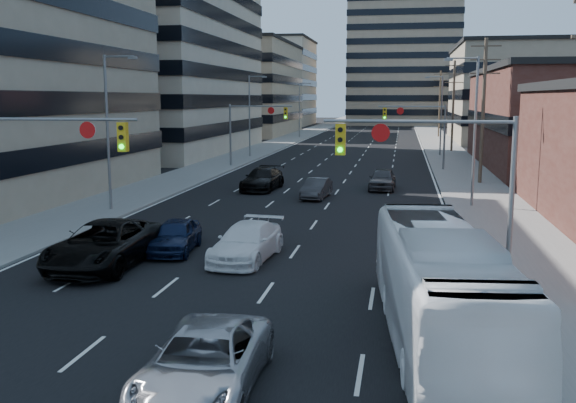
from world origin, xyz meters
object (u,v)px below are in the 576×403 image
(black_pickup, at_px, (105,245))
(transit_bus, at_px, (440,286))
(silver_suv, at_px, (204,362))
(white_van, at_px, (247,242))
(sedan_blue, at_px, (175,236))

(black_pickup, relative_size, transit_bus, 0.57)
(silver_suv, bearing_deg, transit_bus, 35.63)
(white_van, xyz_separation_m, transit_bus, (7.30, -7.81, 0.82))
(black_pickup, xyz_separation_m, silver_suv, (7.20, -9.88, -0.16))
(black_pickup, height_order, sedan_blue, black_pickup)
(white_van, bearing_deg, black_pickup, -154.16)
(transit_bus, bearing_deg, white_van, 126.88)
(silver_suv, relative_size, sedan_blue, 1.25)
(black_pickup, xyz_separation_m, white_van, (5.28, 1.99, -0.14))
(silver_suv, height_order, sedan_blue, silver_suv)
(silver_suv, bearing_deg, black_pickup, 124.55)
(black_pickup, bearing_deg, silver_suv, -53.82)
(transit_bus, xyz_separation_m, sedan_blue, (-10.66, 8.61, -0.85))
(black_pickup, relative_size, white_van, 1.25)
(black_pickup, xyz_separation_m, transit_bus, (12.57, -5.81, 0.68))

